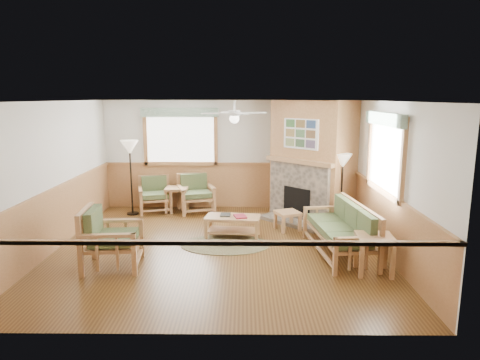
{
  "coord_description": "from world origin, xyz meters",
  "views": [
    {
      "loc": [
        0.49,
        -7.63,
        2.77
      ],
      "look_at": [
        0.4,
        0.7,
        1.15
      ],
      "focal_mm": 32.0,
      "sensor_mm": 36.0,
      "label": 1
    }
  ],
  "objects_px": {
    "end_table_chairs": "(177,199)",
    "floor_lamp_left": "(131,178)",
    "armchair_left": "(112,238)",
    "end_table_sofa": "(374,254)",
    "coffee_table": "(233,227)",
    "footstool": "(287,221)",
    "armchair_back_right": "(196,193)",
    "armchair_back_left": "(155,194)",
    "floor_lamp_right": "(342,191)",
    "sofa": "(339,229)"
  },
  "relations": [
    {
      "from": "armchair_left",
      "to": "end_table_sofa",
      "type": "bearing_deg",
      "value": -98.33
    },
    {
      "from": "armchair_back_right",
      "to": "footstool",
      "type": "xyz_separation_m",
      "value": [
        2.1,
        -1.46,
        -0.25
      ]
    },
    {
      "from": "armchair_back_left",
      "to": "footstool",
      "type": "distance_m",
      "value": 3.44
    },
    {
      "from": "end_table_sofa",
      "to": "footstool",
      "type": "distance_m",
      "value": 2.53
    },
    {
      "from": "sofa",
      "to": "end_table_sofa",
      "type": "relative_size",
      "value": 3.14
    },
    {
      "from": "sofa",
      "to": "armchair_back_left",
      "type": "bearing_deg",
      "value": -132.71
    },
    {
      "from": "sofa",
      "to": "end_table_chairs",
      "type": "xyz_separation_m",
      "value": [
        -3.34,
        2.86,
        -0.15
      ]
    },
    {
      "from": "armchair_left",
      "to": "floor_lamp_left",
      "type": "bearing_deg",
      "value": 3.77
    },
    {
      "from": "floor_lamp_left",
      "to": "floor_lamp_right",
      "type": "height_order",
      "value": "floor_lamp_left"
    },
    {
      "from": "coffee_table",
      "to": "footstool",
      "type": "relative_size",
      "value": 2.32
    },
    {
      "from": "armchair_left",
      "to": "end_table_sofa",
      "type": "relative_size",
      "value": 1.6
    },
    {
      "from": "coffee_table",
      "to": "floor_lamp_right",
      "type": "bearing_deg",
      "value": 22.05
    },
    {
      "from": "armchair_left",
      "to": "floor_lamp_right",
      "type": "distance_m",
      "value": 4.77
    },
    {
      "from": "coffee_table",
      "to": "floor_lamp_left",
      "type": "bearing_deg",
      "value": 152.13
    },
    {
      "from": "end_table_chairs",
      "to": "floor_lamp_left",
      "type": "distance_m",
      "value": 1.22
    },
    {
      "from": "sofa",
      "to": "armchair_left",
      "type": "relative_size",
      "value": 1.96
    },
    {
      "from": "armchair_back_left",
      "to": "armchair_left",
      "type": "relative_size",
      "value": 0.85
    },
    {
      "from": "armchair_back_left",
      "to": "end_table_chairs",
      "type": "distance_m",
      "value": 0.55
    },
    {
      "from": "floor_lamp_left",
      "to": "armchair_back_right",
      "type": "bearing_deg",
      "value": 9.7
    },
    {
      "from": "end_table_chairs",
      "to": "end_table_sofa",
      "type": "xyz_separation_m",
      "value": [
        3.72,
        -3.72,
        0.01
      ]
    },
    {
      "from": "armchair_back_right",
      "to": "floor_lamp_left",
      "type": "xyz_separation_m",
      "value": [
        -1.51,
        -0.26,
        0.44
      ]
    },
    {
      "from": "floor_lamp_right",
      "to": "end_table_sofa",
      "type": "bearing_deg",
      "value": -90.0
    },
    {
      "from": "armchair_back_left",
      "to": "end_table_sofa",
      "type": "distance_m",
      "value": 5.65
    },
    {
      "from": "armchair_left",
      "to": "coffee_table",
      "type": "bearing_deg",
      "value": -56.62
    },
    {
      "from": "footstool",
      "to": "coffee_table",
      "type": "bearing_deg",
      "value": -157.15
    },
    {
      "from": "coffee_table",
      "to": "floor_lamp_left",
      "type": "xyz_separation_m",
      "value": [
        -2.46,
        1.69,
        0.68
      ]
    },
    {
      "from": "sofa",
      "to": "end_table_sofa",
      "type": "height_order",
      "value": "sofa"
    },
    {
      "from": "end_table_sofa",
      "to": "floor_lamp_left",
      "type": "distance_m",
      "value": 5.91
    },
    {
      "from": "end_table_sofa",
      "to": "armchair_back_right",
      "type": "bearing_deg",
      "value": 131.1
    },
    {
      "from": "sofa",
      "to": "end_table_sofa",
      "type": "bearing_deg",
      "value": 17.24
    },
    {
      "from": "coffee_table",
      "to": "footstool",
      "type": "distance_m",
      "value": 1.24
    },
    {
      "from": "end_table_chairs",
      "to": "end_table_sofa",
      "type": "distance_m",
      "value": 5.26
    },
    {
      "from": "armchair_back_left",
      "to": "floor_lamp_right",
      "type": "bearing_deg",
      "value": -32.63
    },
    {
      "from": "sofa",
      "to": "floor_lamp_left",
      "type": "bearing_deg",
      "value": -127.03
    },
    {
      "from": "coffee_table",
      "to": "end_table_chairs",
      "type": "xyz_separation_m",
      "value": [
        -1.42,
        1.95,
        0.09
      ]
    },
    {
      "from": "sofa",
      "to": "armchair_back_right",
      "type": "relative_size",
      "value": 2.16
    },
    {
      "from": "armchair_back_left",
      "to": "floor_lamp_left",
      "type": "relative_size",
      "value": 0.48
    },
    {
      "from": "armchair_back_right",
      "to": "armchair_back_left",
      "type": "bearing_deg",
      "value": 162.06
    },
    {
      "from": "sofa",
      "to": "armchair_back_left",
      "type": "distance_m",
      "value": 4.82
    },
    {
      "from": "armchair_back_left",
      "to": "end_table_sofa",
      "type": "relative_size",
      "value": 1.36
    },
    {
      "from": "floor_lamp_left",
      "to": "footstool",
      "type": "bearing_deg",
      "value": -18.52
    },
    {
      "from": "footstool",
      "to": "floor_lamp_right",
      "type": "relative_size",
      "value": 0.29
    },
    {
      "from": "coffee_table",
      "to": "footstool",
      "type": "xyz_separation_m",
      "value": [
        1.15,
        0.48,
        -0.01
      ]
    },
    {
      "from": "armchair_back_left",
      "to": "coffee_table",
      "type": "xyz_separation_m",
      "value": [
        1.96,
        -1.95,
        -0.21
      ]
    },
    {
      "from": "armchair_back_right",
      "to": "end_table_sofa",
      "type": "bearing_deg",
      "value": -66.84
    },
    {
      "from": "armchair_back_right",
      "to": "footstool",
      "type": "height_order",
      "value": "armchair_back_right"
    },
    {
      "from": "armchair_back_left",
      "to": "coffee_table",
      "type": "height_order",
      "value": "armchair_back_left"
    },
    {
      "from": "armchair_back_right",
      "to": "armchair_left",
      "type": "distance_m",
      "value": 3.64
    },
    {
      "from": "coffee_table",
      "to": "floor_lamp_right",
      "type": "xyz_separation_m",
      "value": [
        2.29,
        0.63,
        0.59
      ]
    },
    {
      "from": "armchair_back_right",
      "to": "end_table_sofa",
      "type": "distance_m",
      "value": 4.94
    }
  ]
}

